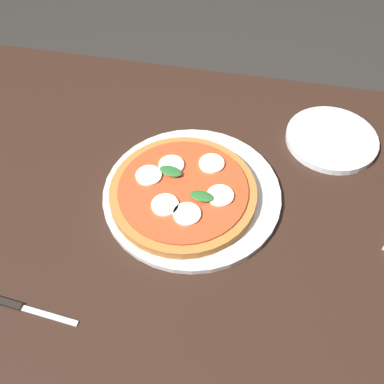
% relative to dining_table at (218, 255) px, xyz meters
% --- Properties ---
extents(ground_plane, '(6.00, 6.00, 0.00)m').
position_rel_dining_table_xyz_m(ground_plane, '(0.00, 0.00, -0.64)').
color(ground_plane, '#2D2B28').
extents(dining_table, '(1.38, 0.89, 0.74)m').
position_rel_dining_table_xyz_m(dining_table, '(0.00, 0.00, 0.00)').
color(dining_table, black).
rests_on(dining_table, ground_plane).
extents(serving_tray, '(0.33, 0.33, 0.01)m').
position_rel_dining_table_xyz_m(serving_tray, '(0.06, -0.06, 0.11)').
color(serving_tray, silver).
rests_on(serving_tray, dining_table).
extents(pizza, '(0.27, 0.27, 0.03)m').
position_rel_dining_table_xyz_m(pizza, '(0.08, -0.05, 0.13)').
color(pizza, '#B27033').
rests_on(pizza, serving_tray).
extents(plate_white, '(0.19, 0.19, 0.01)m').
position_rel_dining_table_xyz_m(plate_white, '(-0.19, -0.26, 0.11)').
color(plate_white, white).
rests_on(plate_white, dining_table).
extents(knife, '(0.16, 0.02, 0.01)m').
position_rel_dining_table_xyz_m(knife, '(0.29, 0.21, 0.10)').
color(knife, black).
rests_on(knife, dining_table).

